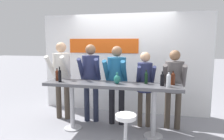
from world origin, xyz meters
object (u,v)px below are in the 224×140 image
at_px(person_far_left, 62,72).
at_px(wine_bottle_0, 146,77).
at_px(tasting_table, 111,91).
at_px(bar_stool, 126,127).
at_px(person_center, 145,81).
at_px(wine_bottle_4, 173,78).
at_px(wine_bottle_2, 60,75).
at_px(decorative_vase, 117,79).
at_px(person_left, 91,75).
at_px(wine_bottle_3, 162,79).
at_px(person_center_left, 117,77).
at_px(person_center_right, 174,81).
at_px(wine_bottle_5, 169,80).
at_px(wine_bottle_1, 57,75).

xyz_separation_m(person_far_left, wine_bottle_0, (1.93, -0.36, 0.01)).
distance_m(tasting_table, bar_stool, 0.84).
relative_size(person_center, wine_bottle_4, 6.00).
relative_size(wine_bottle_0, wine_bottle_4, 1.02).
xyz_separation_m(wine_bottle_2, decorative_vase, (1.14, 0.09, -0.05)).
xyz_separation_m(person_left, wine_bottle_3, (1.52, -0.47, 0.04)).
height_order(person_far_left, wine_bottle_0, person_far_left).
height_order(person_center_left, person_center_right, person_center_left).
xyz_separation_m(person_center, wine_bottle_4, (0.53, -0.30, 0.13)).
relative_size(person_center_right, wine_bottle_3, 6.13).
relative_size(tasting_table, person_far_left, 1.49).
bearing_deg(person_far_left, wine_bottle_3, -11.20).
distance_m(person_center, decorative_vase, 0.67).
bearing_deg(wine_bottle_5, wine_bottle_0, 153.60).
relative_size(person_left, wine_bottle_0, 6.42).
bearing_deg(person_left, wine_bottle_4, -17.99).
height_order(wine_bottle_4, decorative_vase, wine_bottle_4).
height_order(person_center, wine_bottle_2, person_center).
relative_size(wine_bottle_1, decorative_vase, 1.19).
relative_size(bar_stool, wine_bottle_4, 2.35).
height_order(wine_bottle_2, wine_bottle_3, wine_bottle_2).
xyz_separation_m(person_far_left, wine_bottle_4, (2.42, -0.34, 0.02)).
distance_m(wine_bottle_2, wine_bottle_3, 1.98).
xyz_separation_m(wine_bottle_2, wine_bottle_4, (2.17, 0.23, -0.01)).
xyz_separation_m(wine_bottle_0, wine_bottle_1, (-1.80, -0.10, -0.00)).
relative_size(tasting_table, person_center_left, 1.56).
bearing_deg(wine_bottle_4, decorative_vase, -172.24).
distance_m(person_center_left, person_center, 0.60).
height_order(person_center, person_center_right, person_center_right).
xyz_separation_m(tasting_table, person_center_right, (1.19, 0.46, 0.16)).
xyz_separation_m(bar_stool, wine_bottle_5, (0.67, 0.52, 0.72)).
distance_m(wine_bottle_0, wine_bottle_5, 0.45).
distance_m(person_center_left, wine_bottle_0, 0.71).
relative_size(wine_bottle_3, wine_bottle_4, 1.00).
height_order(bar_stool, person_center, person_center).
xyz_separation_m(wine_bottle_0, wine_bottle_2, (-1.68, -0.22, 0.02)).
height_order(bar_stool, decorative_vase, decorative_vase).
distance_m(bar_stool, wine_bottle_2, 1.66).
xyz_separation_m(person_left, person_center, (1.19, -0.04, -0.08)).
height_order(wine_bottle_1, wine_bottle_2, wine_bottle_2).
height_order(tasting_table, wine_bottle_3, wine_bottle_3).
relative_size(bar_stool, wine_bottle_1, 2.38).
xyz_separation_m(person_far_left, person_left, (0.70, -0.01, -0.03)).
relative_size(tasting_table, wine_bottle_4, 10.02).
distance_m(person_left, wine_bottle_5, 1.72).
xyz_separation_m(tasting_table, bar_stool, (0.39, -0.61, -0.43)).
bearing_deg(person_center, wine_bottle_4, -39.79).
height_order(bar_stool, person_left, person_left).
bearing_deg(person_center_left, wine_bottle_0, -25.67).
relative_size(wine_bottle_2, wine_bottle_4, 1.17).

